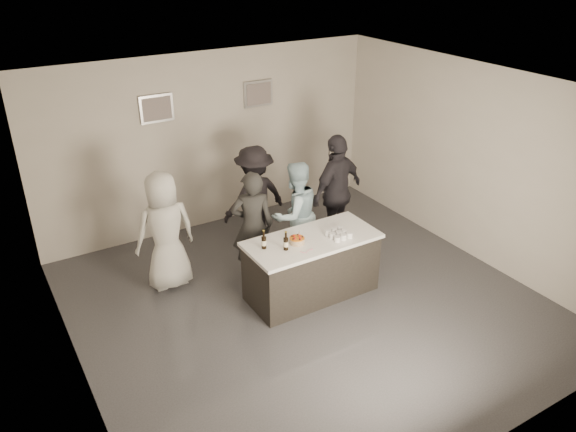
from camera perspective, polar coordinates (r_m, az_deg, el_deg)
The scene contains 19 objects.
floor at distance 7.95m, azimuth 1.89°, elevation -8.83°, with size 6.00×6.00×0.00m, color #3D3D42.
ceiling at distance 6.68m, azimuth 2.28°, elevation 12.67°, with size 6.00×6.00×0.00m, color white.
wall_back at distance 9.65m, azimuth -7.77°, elevation 7.55°, with size 6.00×0.04×3.00m, color beige.
wall_front at distance 5.31m, azimuth 20.35°, elevation -11.11°, with size 6.00×0.04×3.00m, color beige.
wall_left at distance 6.26m, azimuth -21.73°, elevation -5.23°, with size 0.04×6.00×3.00m, color beige.
wall_right at distance 9.06m, azimuth 18.25°, elevation 5.16°, with size 0.04×6.00×3.00m, color beige.
picture_left at distance 9.12m, azimuth -13.21°, elevation 10.58°, with size 0.54×0.04×0.44m, color #B2B2B7.
picture_right at distance 9.80m, azimuth -3.04°, elevation 12.32°, with size 0.54×0.04×0.44m, color #B2B2B7.
bar_counter at distance 7.90m, azimuth 2.41°, elevation -5.15°, with size 1.86×0.86×0.90m, color white.
cake at distance 7.54m, azimuth 0.92°, elevation -2.53°, with size 0.21×0.21×0.07m, color orange.
beer_bottle_a at distance 7.38m, azimuth -2.47°, elevation -2.42°, with size 0.07×0.07×0.26m, color black.
beer_bottle_b at distance 7.34m, azimuth -0.22°, elevation -2.54°, with size 0.07×0.07×0.26m, color black.
tumbler_cluster at distance 7.74m, azimuth 5.17°, elevation -1.82°, with size 0.30×0.30×0.08m, color #F0AD16.
candles at distance 7.37m, azimuth 2.17°, elevation -3.60°, with size 0.24×0.08×0.01m, color pink.
person_main_black at distance 8.12m, azimuth -3.63°, elevation -1.04°, with size 0.62×0.41×1.69m, color black.
person_main_blue at distance 8.46m, azimuth 0.73°, elevation 0.14°, with size 0.81×0.63×1.67m, color #A7CBDB.
person_guest_left at distance 8.09m, azimuth -12.37°, elevation -1.51°, with size 0.86×0.56×1.76m, color silver.
person_guest_right at distance 9.00m, azimuth 4.99°, elevation 2.49°, with size 1.11×0.46×1.90m, color #2A272E.
person_guest_back at distance 9.02m, azimuth -3.40°, elevation 1.94°, with size 1.10×0.63×1.70m, color black.
Camera 1 is at (-3.58, -5.41, 4.59)m, focal length 35.00 mm.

